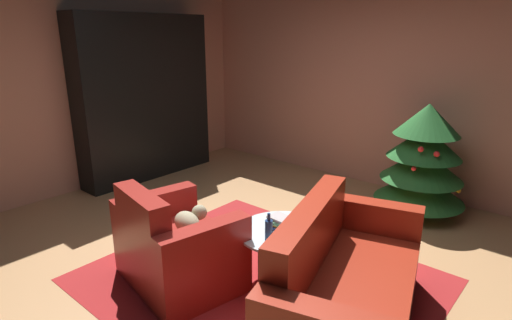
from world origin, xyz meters
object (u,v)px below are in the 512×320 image
object	(u,v)px
book_stack_on_table	(281,222)
decorated_tree	(423,160)
armchair_red	(176,248)
bookshelf_unit	(154,99)
coffee_table	(284,235)
bottle_on_table	(269,230)
couch_red	(344,289)

from	to	relation	value
book_stack_on_table	decorated_tree	xyz separation A→B (m)	(0.40, 2.15, 0.12)
armchair_red	book_stack_on_table	bearing A→B (deg)	43.77
bookshelf_unit	book_stack_on_table	world-z (taller)	bookshelf_unit
bookshelf_unit	armchair_red	xyz separation A→B (m)	(2.47, -1.64, -0.80)
armchair_red	decorated_tree	xyz separation A→B (m)	(1.03, 2.75, 0.33)
coffee_table	bottle_on_table	world-z (taller)	bottle_on_table
decorated_tree	bottle_on_table	bearing A→B (deg)	-98.32
coffee_table	book_stack_on_table	size ratio (longest dim) A/B	3.53
armchair_red	couch_red	bearing A→B (deg)	16.61
coffee_table	decorated_tree	xyz separation A→B (m)	(0.35, 2.16, 0.22)
bottle_on_table	book_stack_on_table	bearing A→B (deg)	102.52
armchair_red	couch_red	distance (m)	1.41
bottle_on_table	decorated_tree	xyz separation A→B (m)	(0.35, 2.37, 0.09)
coffee_table	decorated_tree	distance (m)	2.20
bookshelf_unit	decorated_tree	bearing A→B (deg)	17.71
book_stack_on_table	decorated_tree	distance (m)	2.19
coffee_table	book_stack_on_table	bearing A→B (deg)	171.24
bookshelf_unit	decorated_tree	world-z (taller)	bookshelf_unit
bookshelf_unit	decorated_tree	size ratio (longest dim) A/B	1.77
bookshelf_unit	coffee_table	bearing A→B (deg)	-18.32
bookshelf_unit	couch_red	distance (m)	4.09
armchair_red	couch_red	world-z (taller)	couch_red
armchair_red	bottle_on_table	world-z (taller)	armchair_red
coffee_table	decorated_tree	bearing A→B (deg)	80.72
bookshelf_unit	couch_red	world-z (taller)	bookshelf_unit
couch_red	bottle_on_table	world-z (taller)	couch_red
couch_red	decorated_tree	size ratio (longest dim) A/B	1.43
decorated_tree	book_stack_on_table	bearing A→B (deg)	-100.44
decorated_tree	coffee_table	bearing A→B (deg)	-99.28
couch_red	book_stack_on_table	distance (m)	0.78
coffee_table	book_stack_on_table	world-z (taller)	book_stack_on_table
couch_red	armchair_red	bearing A→B (deg)	-163.39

